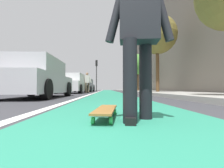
{
  "coord_description": "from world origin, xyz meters",
  "views": [
    {
      "loc": [
        -0.94,
        0.2,
        0.33
      ],
      "look_at": [
        11.44,
        -0.19,
        0.7
      ],
      "focal_mm": 26.77,
      "sensor_mm": 36.0,
      "label": 1
    }
  ],
  "objects_px": {
    "traffic_light": "(96,70)",
    "street_tree_far": "(138,65)",
    "parked_car_mid": "(72,84)",
    "parked_car_far": "(85,86)",
    "parked_car_near": "(37,79)",
    "street_tree_mid": "(157,35)",
    "skater_person": "(139,31)",
    "skateboard": "(106,110)",
    "pedestrian_distant": "(87,81)"
  },
  "relations": [
    {
      "from": "parked_car_mid",
      "to": "pedestrian_distant",
      "type": "height_order",
      "value": "pedestrian_distant"
    },
    {
      "from": "parked_car_near",
      "to": "pedestrian_distant",
      "type": "relative_size",
      "value": 2.62
    },
    {
      "from": "parked_car_far",
      "to": "street_tree_mid",
      "type": "bearing_deg",
      "value": -144.52
    },
    {
      "from": "parked_car_far",
      "to": "parked_car_mid",
      "type": "bearing_deg",
      "value": 178.89
    },
    {
      "from": "street_tree_far",
      "to": "pedestrian_distant",
      "type": "height_order",
      "value": "street_tree_far"
    },
    {
      "from": "parked_car_mid",
      "to": "street_tree_mid",
      "type": "xyz_separation_m",
      "value": [
        -1.93,
        -6.12,
        3.3
      ]
    },
    {
      "from": "parked_car_mid",
      "to": "traffic_light",
      "type": "height_order",
      "value": "traffic_light"
    },
    {
      "from": "skateboard",
      "to": "parked_car_mid",
      "type": "bearing_deg",
      "value": 13.38
    },
    {
      "from": "skateboard",
      "to": "skater_person",
      "type": "bearing_deg",
      "value": -113.26
    },
    {
      "from": "skater_person",
      "to": "street_tree_far",
      "type": "height_order",
      "value": "street_tree_far"
    },
    {
      "from": "parked_car_far",
      "to": "street_tree_mid",
      "type": "xyz_separation_m",
      "value": [
        -8.42,
        -6.0,
        3.31
      ]
    },
    {
      "from": "street_tree_far",
      "to": "parked_car_near",
      "type": "bearing_deg",
      "value": 152.87
    },
    {
      "from": "parked_car_mid",
      "to": "traffic_light",
      "type": "bearing_deg",
      "value": -7.48
    },
    {
      "from": "skateboard",
      "to": "traffic_light",
      "type": "distance_m",
      "value": 21.18
    },
    {
      "from": "skater_person",
      "to": "street_tree_far",
      "type": "relative_size",
      "value": 0.39
    },
    {
      "from": "skater_person",
      "to": "traffic_light",
      "type": "xyz_separation_m",
      "value": [
        21.09,
        1.74,
        2.02
      ]
    },
    {
      "from": "parked_car_mid",
      "to": "traffic_light",
      "type": "xyz_separation_m",
      "value": [
        9.71,
        -1.27,
        2.23
      ]
    },
    {
      "from": "parked_car_far",
      "to": "traffic_light",
      "type": "relative_size",
      "value": 1.08
    },
    {
      "from": "skateboard",
      "to": "street_tree_mid",
      "type": "bearing_deg",
      "value": -20.37
    },
    {
      "from": "parked_car_far",
      "to": "traffic_light",
      "type": "bearing_deg",
      "value": -19.62
    },
    {
      "from": "pedestrian_distant",
      "to": "parked_car_far",
      "type": "bearing_deg",
      "value": 9.15
    },
    {
      "from": "parked_car_far",
      "to": "street_tree_mid",
      "type": "relative_size",
      "value": 0.86
    },
    {
      "from": "skateboard",
      "to": "skater_person",
      "type": "xyz_separation_m",
      "value": [
        -0.15,
        -0.35,
        0.84
      ]
    },
    {
      "from": "skater_person",
      "to": "pedestrian_distant",
      "type": "bearing_deg",
      "value": 9.21
    },
    {
      "from": "skateboard",
      "to": "parked_car_near",
      "type": "xyz_separation_m",
      "value": [
        4.62,
        2.67,
        0.62
      ]
    },
    {
      "from": "traffic_light",
      "to": "street_tree_far",
      "type": "height_order",
      "value": "traffic_light"
    },
    {
      "from": "parked_car_far",
      "to": "skateboard",
      "type": "bearing_deg",
      "value": -171.83
    },
    {
      "from": "street_tree_far",
      "to": "pedestrian_distant",
      "type": "xyz_separation_m",
      "value": [
        -4.78,
        5.04,
        -2.09
      ]
    },
    {
      "from": "skateboard",
      "to": "parked_car_mid",
      "type": "height_order",
      "value": "parked_car_mid"
    },
    {
      "from": "skater_person",
      "to": "parked_car_near",
      "type": "distance_m",
      "value": 5.65
    },
    {
      "from": "traffic_light",
      "to": "parked_car_mid",
      "type": "bearing_deg",
      "value": 172.52
    },
    {
      "from": "parked_car_mid",
      "to": "parked_car_far",
      "type": "height_order",
      "value": "parked_car_mid"
    },
    {
      "from": "traffic_light",
      "to": "street_tree_far",
      "type": "relative_size",
      "value": 1.02
    },
    {
      "from": "street_tree_mid",
      "to": "pedestrian_distant",
      "type": "bearing_deg",
      "value": 63.68
    },
    {
      "from": "traffic_light",
      "to": "pedestrian_distant",
      "type": "relative_size",
      "value": 2.55
    },
    {
      "from": "skateboard",
      "to": "pedestrian_distant",
      "type": "xyz_separation_m",
      "value": [
        11.8,
        1.59,
        0.87
      ]
    },
    {
      "from": "traffic_light",
      "to": "pedestrian_distant",
      "type": "height_order",
      "value": "traffic_light"
    },
    {
      "from": "parked_car_near",
      "to": "pedestrian_distant",
      "type": "bearing_deg",
      "value": -8.57
    },
    {
      "from": "parked_car_near",
      "to": "street_tree_far",
      "type": "bearing_deg",
      "value": -27.13
    },
    {
      "from": "traffic_light",
      "to": "street_tree_mid",
      "type": "bearing_deg",
      "value": -157.38
    },
    {
      "from": "skater_person",
      "to": "pedestrian_distant",
      "type": "height_order",
      "value": "pedestrian_distant"
    },
    {
      "from": "skateboard",
      "to": "street_tree_mid",
      "type": "relative_size",
      "value": 0.16
    },
    {
      "from": "skateboard",
      "to": "pedestrian_distant",
      "type": "bearing_deg",
      "value": 7.68
    },
    {
      "from": "skateboard",
      "to": "parked_car_near",
      "type": "height_order",
      "value": "parked_car_near"
    },
    {
      "from": "parked_car_near",
      "to": "street_tree_mid",
      "type": "distance_m",
      "value": 8.39
    },
    {
      "from": "parked_car_near",
      "to": "pedestrian_distant",
      "type": "height_order",
      "value": "pedestrian_distant"
    },
    {
      "from": "skater_person",
      "to": "parked_car_far",
      "type": "relative_size",
      "value": 0.35
    },
    {
      "from": "skateboard",
      "to": "street_tree_mid",
      "type": "height_order",
      "value": "street_tree_mid"
    },
    {
      "from": "parked_car_near",
      "to": "parked_car_far",
      "type": "bearing_deg",
      "value": -0.56
    },
    {
      "from": "parked_car_mid",
      "to": "street_tree_mid",
      "type": "distance_m",
      "value": 7.22
    }
  ]
}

